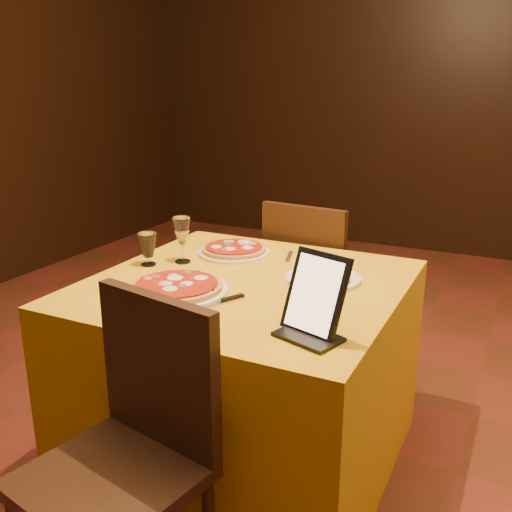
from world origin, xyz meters
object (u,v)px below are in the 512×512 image
at_px(tablet, 316,294).
at_px(wine_glass, 182,240).
at_px(chair_main_far, 319,288).
at_px(water_glass, 148,249).
at_px(main_table, 247,373).
at_px(chair_main_near, 110,478).
at_px(pizza_near, 177,288).
at_px(pizza_far, 234,251).

bearing_deg(tablet, wine_glass, 168.73).
relative_size(chair_main_far, water_glass, 7.00).
bearing_deg(main_table, chair_main_near, -90.00).
bearing_deg(chair_main_near, water_glass, 130.20).
xyz_separation_m(chair_main_far, pizza_near, (-0.16, -1.01, 0.31)).
bearing_deg(water_glass, pizza_far, 50.17).
relative_size(main_table, chair_main_far, 1.21).
relative_size(chair_main_far, tablet, 3.73).
height_order(water_glass, tablet, tablet).
bearing_deg(pizza_near, main_table, 51.48).
xyz_separation_m(pizza_near, pizza_far, (-0.04, 0.49, 0.00)).
xyz_separation_m(chair_main_near, pizza_near, (-0.16, 0.58, 0.31)).
height_order(pizza_near, tablet, tablet).
height_order(pizza_near, pizza_far, same).
height_order(chair_main_far, wine_glass, wine_glass).
distance_m(water_glass, tablet, 0.87).
height_order(main_table, wine_glass, wine_glass).
bearing_deg(pizza_far, chair_main_far, 68.74).
distance_m(pizza_far, wine_glass, 0.24).
bearing_deg(chair_main_near, wine_glass, 122.05).
height_order(chair_main_far, water_glass, chair_main_far).
bearing_deg(tablet, main_table, 159.07).
height_order(wine_glass, water_glass, wine_glass).
distance_m(chair_main_far, pizza_far, 0.64).
xyz_separation_m(main_table, pizza_far, (-0.20, 0.28, 0.39)).
distance_m(chair_main_far, tablet, 1.24).
relative_size(chair_main_near, chair_main_far, 1.00).
bearing_deg(main_table, pizza_far, 125.81).
height_order(chair_main_far, tablet, tablet).
height_order(wine_glass, tablet, tablet).
bearing_deg(chair_main_near, chair_main_far, 101.24).
distance_m(chair_main_near, pizza_far, 1.13).
distance_m(main_table, water_glass, 0.62).
height_order(main_table, chair_main_far, chair_main_far).
xyz_separation_m(pizza_far, wine_glass, (-0.13, -0.19, 0.08)).
bearing_deg(main_table, chair_main_far, 90.00).
xyz_separation_m(chair_main_near, chair_main_far, (0.00, 1.59, 0.00)).
bearing_deg(tablet, pizza_near, -172.38).
bearing_deg(wine_glass, pizza_far, 55.41).
height_order(chair_main_near, wine_glass, wine_glass).
distance_m(chair_main_far, pizza_near, 1.07).
distance_m(chair_main_near, pizza_near, 0.68).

